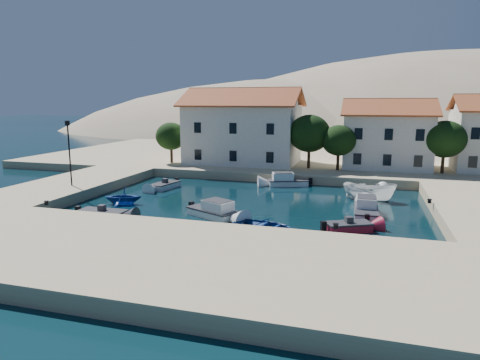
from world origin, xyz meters
name	(u,v)px	position (x,y,z in m)	size (l,w,h in m)	color
ground	(214,236)	(0.00, 0.00, 0.00)	(400.00, 400.00, 0.00)	black
quay_south	(177,260)	(0.00, -6.00, 0.50)	(52.00, 12.00, 1.00)	tan
quay_west	(73,186)	(-19.00, 10.00, 0.50)	(8.00, 20.00, 1.00)	tan
quay_north	(313,159)	(2.00, 38.00, 0.50)	(80.00, 36.00, 1.00)	tan
hills	(397,199)	(20.64, 123.62, -23.40)	(254.00, 176.00, 99.00)	tan
building_left	(243,125)	(-6.00, 28.00, 5.94)	(14.70, 9.45, 9.70)	beige
building_mid	(387,133)	(12.00, 29.00, 5.22)	(10.50, 8.40, 8.30)	beige
trees	(322,137)	(4.51, 25.46, 4.84)	(37.30, 5.30, 6.45)	#382314
lamppost	(69,147)	(-17.50, 8.00, 4.75)	(0.35, 0.25, 6.22)	black
bollards	(267,209)	(2.80, 3.87, 1.15)	(29.36, 9.56, 0.30)	black
motorboat_grey_sw	(102,214)	(-9.99, 1.82, 0.29)	(3.76, 1.67, 1.25)	#333237
cabin_cruiser_south	(212,211)	(-1.82, 4.66, 0.48)	(4.75, 3.64, 1.60)	white
rowboat_south	(265,231)	(3.05, 2.05, 0.00)	(3.35, 4.69, 0.97)	navy
motorboat_red_se	(348,227)	(8.70, 3.79, 0.30)	(3.48, 2.70, 1.25)	maroon
cabin_cruiser_east	(366,210)	(9.87, 8.46, 0.48)	(1.98, 4.62, 1.60)	white
boat_east	(369,200)	(10.11, 14.19, 0.00)	(1.80, 4.78, 1.85)	white
motorboat_white_ne	(376,192)	(10.78, 16.81, 0.30)	(2.26, 3.28, 1.25)	white
rowboat_west	(123,204)	(-10.89, 6.36, 0.00)	(2.78, 3.22, 1.70)	navy
motorboat_white_west	(165,186)	(-10.44, 13.74, 0.30)	(2.22, 3.82, 1.25)	white
cabin_cruiser_north	(288,181)	(1.66, 19.00, 0.48)	(4.58, 3.10, 1.60)	white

